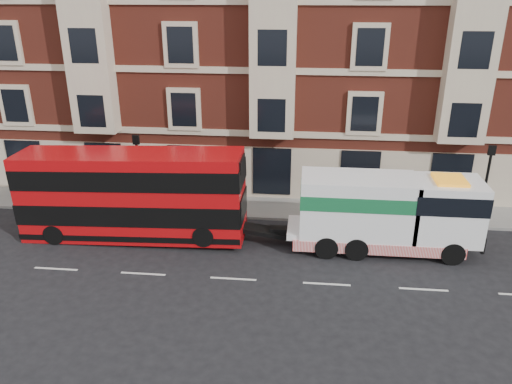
{
  "coord_description": "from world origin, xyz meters",
  "views": [
    {
      "loc": [
        2.88,
        -18.28,
        11.61
      ],
      "look_at": [
        0.57,
        4.0,
        2.45
      ],
      "focal_mm": 35.0,
      "sensor_mm": 36.0,
      "label": 1
    }
  ],
  "objects": [
    {
      "name": "pedestrian",
      "position": [
        -10.91,
        7.77,
        0.98
      ],
      "size": [
        0.72,
        0.63,
        1.66
      ],
      "primitive_type": "imported",
      "rotation": [
        0.0,
        0.0,
        -0.48
      ],
      "color": "#1C2E39",
      "rests_on": "sidewalk"
    },
    {
      "name": "lamp_post_west",
      "position": [
        -6.0,
        6.2,
        2.68
      ],
      "size": [
        0.35,
        0.15,
        4.35
      ],
      "color": "black",
      "rests_on": "sidewalk"
    },
    {
      "name": "tow_truck",
      "position": [
        6.61,
        3.38,
        1.94
      ],
      "size": [
        8.76,
        2.59,
        3.65
      ],
      "color": "white",
      "rests_on": "ground"
    },
    {
      "name": "ground",
      "position": [
        0.0,
        0.0,
        0.0
      ],
      "size": [
        120.0,
        120.0,
        0.0
      ],
      "primitive_type": "plane",
      "color": "black",
      "rests_on": "ground"
    },
    {
      "name": "victorian_terrace",
      "position": [
        0.5,
        15.0,
        10.07
      ],
      "size": [
        45.0,
        12.0,
        20.4
      ],
      "color": "maroon",
      "rests_on": "ground"
    },
    {
      "name": "double_decker_bus",
      "position": [
        -5.44,
        3.38,
        2.35
      ],
      "size": [
        10.94,
        2.51,
        4.43
      ],
      "color": "#BC0A0E",
      "rests_on": "ground"
    },
    {
      "name": "lamp_post_east",
      "position": [
        12.0,
        6.2,
        2.68
      ],
      "size": [
        0.35,
        0.15,
        4.35
      ],
      "color": "black",
      "rests_on": "sidewalk"
    },
    {
      "name": "sidewalk",
      "position": [
        0.0,
        7.5,
        0.07
      ],
      "size": [
        90.0,
        3.0,
        0.15
      ],
      "primitive_type": "cube",
      "color": "slate",
      "rests_on": "ground"
    }
  ]
}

